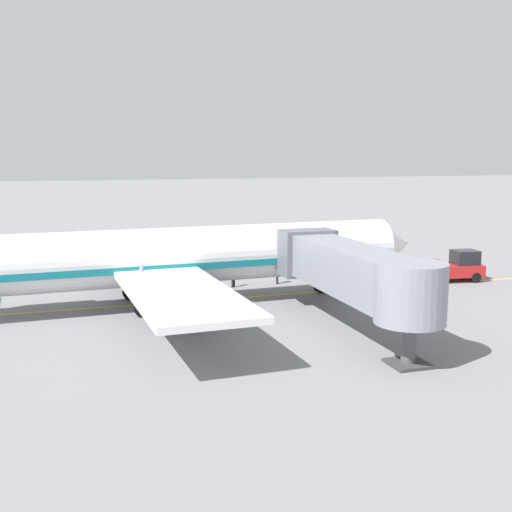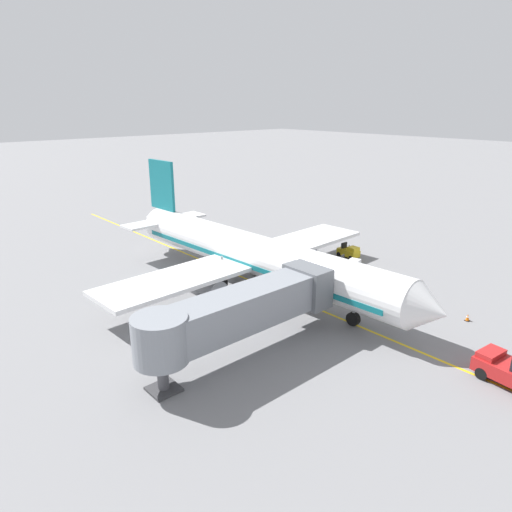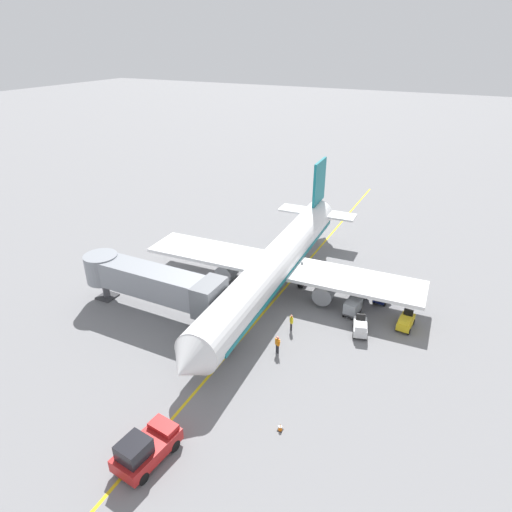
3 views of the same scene
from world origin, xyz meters
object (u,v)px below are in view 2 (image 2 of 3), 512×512
(baggage_cart_second_in_train, at_px, (301,254))
(ground_crew_loader, at_px, (363,294))
(parked_airliner, at_px, (252,254))
(baggage_cart_front, at_px, (319,259))
(ground_crew_wing_walker, at_px, (330,283))
(jet_bridge, at_px, (240,310))
(baggage_tug_trailing, at_px, (306,249))
(safety_cone_nose_left, at_px, (468,317))
(baggage_tug_lead, at_px, (349,265))
(baggage_tug_spare, at_px, (349,252))

(baggage_cart_second_in_train, distance_m, ground_crew_loader, 12.02)
(baggage_cart_second_in_train, bearing_deg, parked_airliner, 11.60)
(baggage_cart_front, bearing_deg, ground_crew_loader, 64.18)
(ground_crew_wing_walker, height_order, ground_crew_loader, same)
(jet_bridge, distance_m, ground_crew_loader, 13.76)
(parked_airliner, height_order, jet_bridge, parked_airliner)
(baggage_tug_trailing, bearing_deg, baggage_cart_second_in_train, 27.87)
(parked_airliner, distance_m, baggage_cart_front, 8.96)
(jet_bridge, height_order, ground_crew_wing_walker, jet_bridge)
(jet_bridge, distance_m, safety_cone_nose_left, 19.14)
(baggage_tug_lead, bearing_deg, safety_cone_nose_left, 81.33)
(baggage_tug_lead, xyz_separation_m, ground_crew_wing_walker, (5.84, 2.32, 0.24))
(ground_crew_wing_walker, bearing_deg, baggage_tug_spare, -151.75)
(baggage_tug_trailing, xyz_separation_m, ground_crew_loader, (6.27, 12.39, 0.24))
(jet_bridge, bearing_deg, baggage_tug_spare, -160.07)
(baggage_tug_lead, distance_m, baggage_tug_trailing, 6.55)
(baggage_tug_spare, bearing_deg, ground_crew_loader, 43.05)
(safety_cone_nose_left, bearing_deg, baggage_cart_front, -92.06)
(parked_airliner, relative_size, ground_crew_loader, 22.08)
(baggage_tug_spare, relative_size, ground_crew_wing_walker, 1.52)
(safety_cone_nose_left, bearing_deg, baggage_tug_trailing, -97.63)
(baggage_cart_front, bearing_deg, baggage_tug_trailing, -119.12)
(parked_airliner, height_order, ground_crew_loader, parked_airliner)
(baggage_tug_trailing, bearing_deg, ground_crew_loader, 63.16)
(baggage_tug_lead, height_order, baggage_cart_front, baggage_tug_lead)
(baggage_cart_front, distance_m, baggage_cart_second_in_train, 2.65)
(parked_airliner, height_order, baggage_tug_lead, parked_airliner)
(baggage_tug_spare, xyz_separation_m, ground_crew_loader, (9.20, 8.60, 0.24))
(ground_crew_loader, bearing_deg, baggage_cart_front, -115.82)
(baggage_tug_trailing, bearing_deg, ground_crew_wing_walker, 53.85)
(baggage_tug_spare, height_order, ground_crew_wing_walker, ground_crew_wing_walker)
(baggage_cart_front, relative_size, safety_cone_nose_left, 5.00)
(baggage_tug_spare, height_order, ground_crew_loader, ground_crew_loader)
(ground_crew_loader, bearing_deg, parked_airliner, -64.92)
(baggage_cart_front, bearing_deg, baggage_tug_lead, 118.07)
(baggage_cart_front, height_order, safety_cone_nose_left, baggage_cart_front)
(baggage_cart_second_in_train, height_order, ground_crew_loader, ground_crew_loader)
(baggage_cart_second_in_train, xyz_separation_m, safety_cone_nose_left, (0.57, 18.87, -0.66))
(jet_bridge, xyz_separation_m, baggage_tug_spare, (-22.73, -8.24, -2.74))
(ground_crew_wing_walker, relative_size, safety_cone_nose_left, 2.86)
(baggage_cart_second_in_train, bearing_deg, baggage_tug_trailing, -152.13)
(baggage_cart_second_in_train, height_order, ground_crew_wing_walker, ground_crew_wing_walker)
(baggage_tug_spare, bearing_deg, parked_airliner, -3.83)
(parked_airliner, bearing_deg, jet_bridge, 45.25)
(baggage_cart_second_in_train, distance_m, safety_cone_nose_left, 18.89)
(jet_bridge, relative_size, baggage_cart_second_in_train, 5.22)
(baggage_tug_trailing, height_order, baggage_cart_second_in_train, baggage_tug_trailing)
(parked_airliner, height_order, baggage_tug_spare, parked_airliner)
(safety_cone_nose_left, bearing_deg, ground_crew_loader, -64.66)
(parked_airliner, xyz_separation_m, baggage_cart_second_in_train, (-8.62, -1.77, -2.24))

